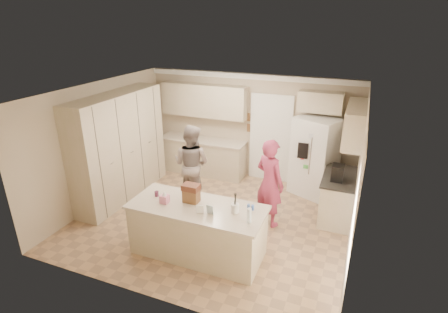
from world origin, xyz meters
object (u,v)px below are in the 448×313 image
at_px(utensil_crock, 235,208).
at_px(teen_boy, 192,164).
at_px(coffee_maker, 338,173).
at_px(teen_girl, 270,183).
at_px(tissue_box, 165,199).
at_px(refrigerator, 315,157).
at_px(dollhouse_body, 191,196).
at_px(island_base, 198,231).

distance_m(utensil_crock, teen_boy, 2.27).
bearing_deg(coffee_maker, teen_girl, -156.39).
distance_m(teen_boy, teen_girl, 1.83).
bearing_deg(tissue_box, refrigerator, 56.69).
relative_size(tissue_box, teen_boy, 0.08).
relative_size(refrigerator, teen_girl, 1.03).
bearing_deg(utensil_crock, tissue_box, -172.87).
bearing_deg(teen_girl, teen_boy, 18.91).
height_order(tissue_box, dollhouse_body, dollhouse_body).
bearing_deg(tissue_box, coffee_maker, 37.57).
relative_size(refrigerator, tissue_box, 12.86).
xyz_separation_m(dollhouse_body, teen_boy, (-0.79, 1.56, -0.17)).
xyz_separation_m(refrigerator, coffee_maker, (0.57, -1.08, 0.17)).
relative_size(refrigerator, utensil_crock, 12.00).
bearing_deg(coffee_maker, utensil_crock, -127.12).
distance_m(tissue_box, dollhouse_body, 0.45).
bearing_deg(teen_boy, dollhouse_body, 120.05).
xyz_separation_m(coffee_maker, teen_girl, (-1.18, -0.52, -0.19)).
bearing_deg(island_base, utensil_crock, 4.40).
bearing_deg(refrigerator, dollhouse_body, -95.50).
xyz_separation_m(utensil_crock, tissue_box, (-1.20, -0.15, -0.00)).
relative_size(teen_boy, teen_girl, 0.99).
relative_size(refrigerator, dollhouse_body, 6.92).
xyz_separation_m(coffee_maker, island_base, (-2.05, -1.90, -0.63)).
bearing_deg(teen_girl, tissue_box, 74.00).
xyz_separation_m(tissue_box, teen_boy, (-0.39, 1.76, -0.13)).
bearing_deg(utensil_crock, teen_boy, 134.61).
height_order(coffee_maker, teen_girl, teen_girl).
bearing_deg(refrigerator, teen_boy, -127.38).
xyz_separation_m(island_base, teen_girl, (0.87, 1.38, 0.44)).
distance_m(coffee_maker, utensil_crock, 2.32).
bearing_deg(island_base, coffee_maker, 42.83).
distance_m(utensil_crock, dollhouse_body, 0.80).
distance_m(utensil_crock, tissue_box, 1.21).
height_order(refrigerator, dollhouse_body, refrigerator).
xyz_separation_m(refrigerator, tissue_box, (-2.03, -3.08, 0.10)).
distance_m(refrigerator, utensil_crock, 3.05).
height_order(coffee_maker, teen_boy, teen_boy).
height_order(refrigerator, teen_girl, refrigerator).
relative_size(island_base, utensil_crock, 14.67).
distance_m(island_base, dollhouse_body, 0.62).
distance_m(island_base, teen_boy, 1.96).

